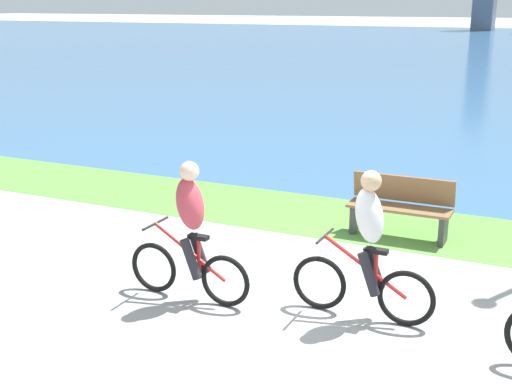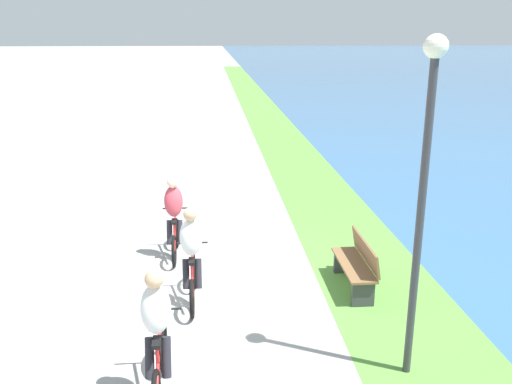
# 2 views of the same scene
# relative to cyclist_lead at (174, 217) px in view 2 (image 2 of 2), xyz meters

# --- Properties ---
(ground_plane) EXTENTS (300.00, 300.00, 0.00)m
(ground_plane) POSITION_rel_cyclist_lead_xyz_m (1.21, 0.84, -0.83)
(ground_plane) COLOR #9E9E99
(grass_strip_bayside) EXTENTS (120.00, 2.12, 0.01)m
(grass_strip_bayside) POSITION_rel_cyclist_lead_xyz_m (1.21, 3.67, -0.83)
(grass_strip_bayside) COLOR #59933D
(grass_strip_bayside) RESTS_ON ground
(cyclist_lead) EXTENTS (1.57, 0.52, 1.65)m
(cyclist_lead) POSITION_rel_cyclist_lead_xyz_m (0.00, 0.00, 0.00)
(cyclist_lead) COLOR black
(cyclist_lead) RESTS_ON ground
(cyclist_trailing) EXTENTS (1.61, 0.52, 1.67)m
(cyclist_trailing) POSITION_rel_cyclist_lead_xyz_m (1.96, 0.39, 0.00)
(cyclist_trailing) COLOR black
(cyclist_trailing) RESTS_ON ground
(cyclist_distant_rear) EXTENTS (1.73, 0.52, 1.71)m
(cyclist_distant_rear) POSITION_rel_cyclist_lead_xyz_m (4.33, 0.05, 0.01)
(cyclist_distant_rear) COLOR black
(cyclist_distant_rear) RESTS_ON ground
(bench_near_path) EXTENTS (1.50, 0.47, 0.90)m
(bench_near_path) POSITION_rel_cyclist_lead_xyz_m (1.65, 3.22, -0.38)
(bench_near_path) COLOR brown
(bench_near_path) RESTS_ON ground
(lamppost_tall) EXTENTS (0.28, 0.28, 4.31)m
(lamppost_tall) POSITION_rel_cyclist_lead_xyz_m (4.08, 3.26, 1.95)
(lamppost_tall) COLOR #38383D
(lamppost_tall) RESTS_ON ground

